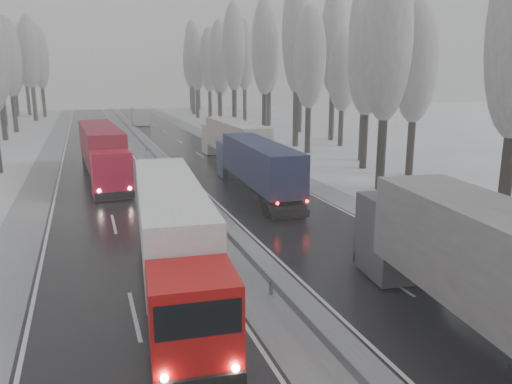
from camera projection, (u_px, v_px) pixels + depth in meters
carriageway_right at (252, 189)px, 37.86m from camera, size 7.50×200.00×0.03m
carriageway_left at (108, 200)px, 34.54m from camera, size 7.50×200.00×0.03m
median_slush at (183, 195)px, 36.20m from camera, size 3.00×200.00×0.04m
shoulder_right at (311, 185)px, 39.42m from camera, size 2.40×200.00×0.04m
shoulder_left at (31, 206)px, 32.97m from camera, size 2.40×200.00×0.04m
median_guardrail at (183, 187)px, 36.05m from camera, size 0.12×200.00×0.76m
tree_18 at (388, 43)px, 35.62m from camera, size 3.60×3.60×16.58m
tree_19 at (416, 64)px, 41.35m from camera, size 3.60×3.60×14.57m
tree_20 at (368, 56)px, 44.31m from camera, size 3.60×3.60×15.71m
tree_21 at (367, 38)px, 48.28m from camera, size 3.60×3.60×18.62m
tree_22 at (309, 58)px, 53.62m from camera, size 3.60×3.60×15.86m
tree_23 at (343, 73)px, 59.63m from camera, size 3.60×3.60×13.55m
tree_24 at (297, 34)px, 58.22m from camera, size 3.60×3.60×20.49m
tree_25 at (334, 43)px, 64.24m from camera, size 3.60×3.60×19.44m
tree_26 at (265, 48)px, 67.80m from camera, size 3.60×3.60×18.78m
tree_27 at (301, 55)px, 73.92m from camera, size 3.60×3.60×17.62m
tree_28 at (234, 48)px, 77.13m from camera, size 3.60×3.60×19.62m
tree_29 at (269, 56)px, 83.36m from camera, size 3.60×3.60×18.11m
tree_30 at (219, 57)px, 86.43m from camera, size 3.60×3.60×17.86m
tree_31 at (245, 56)px, 91.88m from camera, size 3.60×3.60×18.58m
tree_32 at (209, 61)px, 93.44m from camera, size 3.60×3.60×17.33m
tree_33 at (220, 71)px, 98.56m from camera, size 3.60×3.60×14.33m
tree_34 at (196, 61)px, 99.66m from camera, size 3.60×3.60×17.63m
tree_35 at (235, 60)px, 106.17m from camera, size 3.60×3.60×18.25m
tree_36 at (192, 54)px, 108.76m from camera, size 3.60×3.60×20.23m
tree_37 at (219, 66)px, 115.21m from camera, size 3.60×3.60×16.37m
tree_38 at (190, 62)px, 119.35m from camera, size 3.60×3.60×17.97m
tree_39 at (198, 67)px, 124.19m from camera, size 3.60×3.60×16.19m
tree_70 at (9, 58)px, 73.82m from camera, size 3.60×3.60×17.09m
tree_74 at (29, 52)px, 92.38m from camera, size 3.60×3.60×19.68m
tree_76 at (40, 58)px, 101.52m from camera, size 3.60×3.60×18.55m
tree_77 at (13, 72)px, 104.04m from camera, size 3.60×3.60×14.32m
tree_78 at (24, 56)px, 106.33m from camera, size 3.60×3.60×19.55m
tree_79 at (13, 64)px, 109.50m from camera, size 3.60×3.60×17.07m
truck_grey_tarp at (512, 279)px, 14.51m from camera, size 4.87×17.93×4.56m
truck_blue_box at (255, 163)px, 35.84m from camera, size 3.12×15.41×3.93m
truck_cream_box at (233, 139)px, 48.18m from camera, size 2.74×16.50×4.22m
box_truck_distant at (140, 116)px, 87.22m from camera, size 2.54×8.15×3.04m
truck_red_white at (172, 228)px, 20.33m from camera, size 3.80×15.93×4.05m
truck_red_red at (102, 150)px, 40.74m from camera, size 3.49×17.09×4.36m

